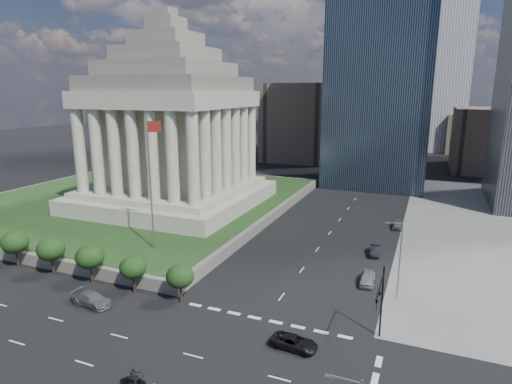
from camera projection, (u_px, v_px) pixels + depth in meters
The scene contains 17 objects.
ground at pixel (370, 179), 125.90m from camera, with size 500.00×500.00×0.00m, color black.
plaza_terrace at pixel (138, 201), 97.43m from camera, with size 66.00×70.00×1.80m, color #686559.
plaza_lawn at pixel (138, 197), 97.21m from camera, with size 64.00×68.00×0.10m, color #203E19.
war_memorial at pixel (170, 111), 86.82m from camera, with size 34.00×34.00×39.00m, color #A29A88, non-canonical shape.
flagpole at pixel (151, 176), 62.63m from camera, with size 2.52×0.24×20.00m.
tree_row at pixel (33, 251), 61.04m from camera, with size 53.00×4.00×6.00m, color black, non-canonical shape.
midrise_glass at pixel (382, 73), 113.74m from camera, with size 26.00×26.00×60.00m, color black.
building_filler_ne at pixel (486, 139), 138.69m from camera, with size 20.00×30.00×20.00m, color brown.
building_filler_nw at pixel (302, 122), 160.79m from camera, with size 24.00×30.00×28.00m, color brown.
traffic_signal_ne at pixel (380, 298), 42.42m from camera, with size 0.30×5.74×8.00m.
street_lamp_north at pixel (399, 256), 52.19m from camera, with size 2.13×0.22×10.00m.
pickup_truck at pixel (294, 342), 43.01m from camera, with size 4.79×2.21×1.33m, color black.
suv_grey at pixel (91, 299), 51.70m from camera, with size 5.48×2.23×1.59m, color #585B60.
parked_sedan_near at pixel (367, 278), 57.49m from camera, with size 4.65×1.87×1.58m, color #9B9DA3.
parked_sedan_mid at pixel (375, 251), 67.58m from camera, with size 4.22×1.47×1.39m, color black.
parked_sedan_far at pixel (398, 224), 80.82m from camera, with size 4.54×1.83×1.55m, color slate.
motorcycle_trail at pixel (132, 377), 37.41m from camera, with size 2.40×0.65×1.79m, color black, non-canonical shape.
Camera 1 is at (15.89, -26.92, 25.34)m, focal length 30.00 mm.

